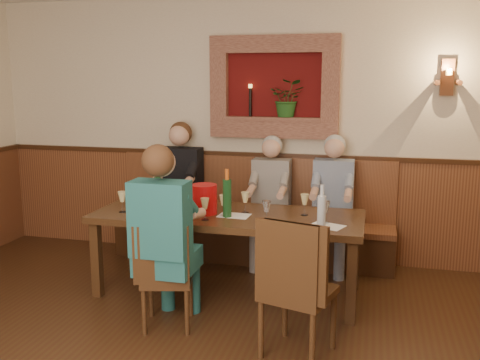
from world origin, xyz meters
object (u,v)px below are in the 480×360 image
Objects in this scene: chair_near_left at (168,296)px; chair_near_right at (297,315)px; wine_bottle_green_b at (158,190)px; spittoon_bucket at (204,199)px; water_bottle at (321,212)px; bench at (251,230)px; person_bench_mid at (270,213)px; person_bench_left at (179,202)px; person_chair_front at (166,253)px; dining_table at (228,221)px; person_bench_right at (332,216)px; wine_bottle_green_a at (227,197)px.

chair_near_right reaches higher than chair_near_left.
chair_near_left is 1.21m from wine_bottle_green_b.
spittoon_bucket is 1.10m from water_bottle.
person_bench_mid is at bearing -25.23° from bench.
chair_near_left is at bearing -63.95° from wine_bottle_green_b.
person_bench_left is (-0.50, 1.61, 0.36)m from chair_near_left.
person_chair_front is at bearing -107.36° from person_bench_mid.
bench is 2.93× the size of chair_near_right.
bench is 8.24× the size of wine_bottle_green_b.
chair_near_left is at bearing 7.10° from person_chair_front.
person_bench_mid reaches higher than bench.
wine_bottle_green_b is at bearing 115.81° from person_chair_front.
chair_near_right is at bearing -10.46° from person_chair_front.
dining_table is 6.59× the size of wine_bottle_green_b.
person_bench_right is at bearing 103.34° from chair_near_right.
person_bench_mid is 1.38m from water_bottle.
person_bench_mid reaches higher than spittoon_bucket.
bench is at bearing 90.00° from dining_table.
water_bottle reaches higher than spittoon_bucket.
wine_bottle_green_a reaches higher than chair_near_left.
dining_table is 0.88m from person_bench_mid.
chair_near_left is 0.64× the size of person_bench_mid.
person_bench_mid reaches higher than water_bottle.
spittoon_bucket is at bearing 69.65° from chair_near_left.
person_bench_left is 3.50× the size of wine_bottle_green_a.
wine_bottle_green_b is (-0.73, 0.14, 0.22)m from dining_table.
wine_bottle_green_b is (-0.95, -0.70, 0.34)m from person_bench_mid.
spittoon_bucket is at bearing -56.85° from person_bench_left.
bench is 2.04× the size of person_chair_front.
chair_near_right reaches higher than spittoon_bucket.
person_chair_front is at bearing 172.82° from chair_near_left.
dining_table is 0.83m from person_chair_front.
bench is 2.16× the size of person_bench_right.
wine_bottle_green_b is at bearing 160.80° from wine_bottle_green_a.
chair_near_left is at bearing -158.84° from water_bottle.
bench is 1.22m from wine_bottle_green_b.
wine_bottle_green_a reaches higher than dining_table.
person_bench_left reaches higher than spittoon_bucket.
person_chair_front reaches higher than spittoon_bucket.
wine_bottle_green_a is at bearing -77.21° from dining_table.
person_bench_mid is (1.01, 0.00, -0.06)m from person_bench_left.
dining_table is 0.80× the size of bench.
person_bench_mid reaches higher than chair_near_right.
spittoon_bucket is (-0.97, 0.92, 0.58)m from chair_near_right.
person_bench_right is at bearing 90.13° from water_bottle.
person_bench_mid is at bearing 75.32° from dining_table.
wine_bottle_green_a is (0.81, -0.96, 0.31)m from person_bench_left.
wine_bottle_green_b is (-0.52, 0.19, 0.02)m from spittoon_bucket.
person_chair_front reaches higher than dining_table.
person_bench_mid is 3.74× the size of wine_bottle_green_b.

